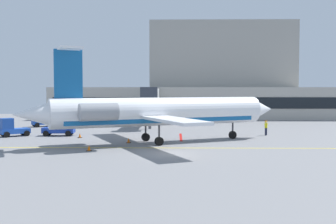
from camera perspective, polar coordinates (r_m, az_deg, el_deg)
name	(u,v)px	position (r m, az deg, el deg)	size (l,w,h in m)	color
ground	(168,154)	(35.29, -0.06, -6.14)	(120.00, 120.00, 0.11)	slate
terminal_building	(210,82)	(81.66, 6.07, 4.28)	(59.51, 11.92, 19.70)	#ADA89E
jet_bridge_west	(152,96)	(64.42, -2.27, 2.32)	(2.40, 19.57, 6.13)	silver
regional_jet	(157,112)	(42.21, -1.52, 0.03)	(27.96, 21.53, 9.69)	white
baggage_tug	(41,121)	(64.70, -17.81, -1.23)	(3.63, 3.28, 1.98)	#1E4CB2
pushback_tractor	(12,128)	(52.08, -21.60, -2.20)	(3.61, 3.34, 2.26)	#1E4CB2
belt_loader	(61,128)	(51.08, -15.10, -2.25)	(3.94, 1.95, 2.09)	#19389E
fuel_tank	(100,116)	(66.01, -9.80, -0.59)	(7.97, 2.98, 2.54)	white
marshaller	(266,128)	(51.11, 13.94, -2.20)	(0.61, 0.69, 1.94)	#191E33
safety_cone_alpha	(80,136)	(48.37, -12.58, -3.35)	(0.47, 0.47, 0.55)	orange
safety_cone_bravo	(89,148)	(37.75, -11.31, -5.14)	(0.47, 0.47, 0.55)	orange
safety_cone_charlie	(129,141)	(42.88, -5.71, -4.11)	(0.47, 0.47, 0.55)	orange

